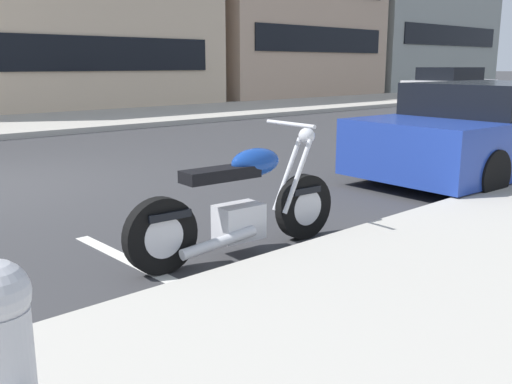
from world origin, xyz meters
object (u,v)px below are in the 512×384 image
object	(u,v)px
fire_hydrant	(2,369)
parked_motorcycle	(241,206)
car_opposite_curb	(450,87)
parked_car_at_intersection	(492,131)

from	to	relation	value
fire_hydrant	parked_motorcycle	bearing A→B (deg)	33.33
parked_motorcycle	car_opposite_curb	distance (m)	20.48
car_opposite_curb	fire_hydrant	bearing A→B (deg)	26.58
parked_car_at_intersection	car_opposite_curb	size ratio (longest dim) A/B	1.08
parked_car_at_intersection	car_opposite_curb	xyz separation A→B (m)	(13.55, 8.26, 0.06)
parked_motorcycle	parked_car_at_intersection	size ratio (longest dim) A/B	0.45
parked_car_at_intersection	car_opposite_curb	bearing A→B (deg)	34.55
parked_car_at_intersection	fire_hydrant	distance (m)	7.82
parked_car_at_intersection	car_opposite_curb	world-z (taller)	car_opposite_curb
parked_motorcycle	car_opposite_curb	size ratio (longest dim) A/B	0.48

